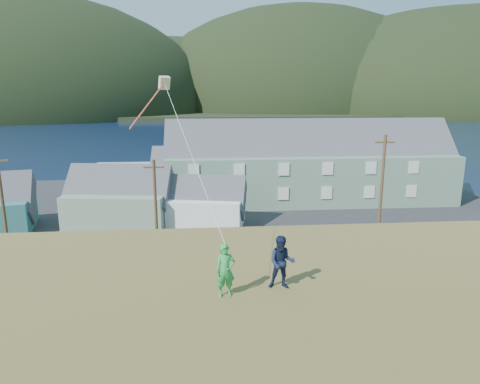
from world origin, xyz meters
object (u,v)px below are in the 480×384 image
at_px(kite_flyer_green, 225,271).
at_px(kite_flyer_navy, 282,262).
at_px(wharf, 167,171).
at_px(lodge, 308,163).
at_px(shed_palegreen_far, 190,169).
at_px(shed_palegreen_near, 120,199).
at_px(shed_white, 207,203).

bearing_deg(kite_flyer_green, kite_flyer_navy, 2.84).
xyz_separation_m(wharf, kite_flyer_navy, (8.57, -58.91, 7.61)).
bearing_deg(lodge, wharf, 133.62).
bearing_deg(shed_palegreen_far, lodge, -25.72).
relative_size(shed_palegreen_near, kite_flyer_navy, 6.43).
bearing_deg(shed_palegreen_near, wharf, 93.37).
xyz_separation_m(wharf, shed_white, (6.37, -29.58, 1.94)).
bearing_deg(wharf, shed_palegreen_near, -94.65).
height_order(shed_white, shed_palegreen_far, shed_palegreen_far).
distance_m(lodge, kite_flyer_green, 41.19).
bearing_deg(shed_palegreen_near, shed_white, 2.12).
height_order(wharf, lodge, lodge).
distance_m(shed_palegreen_near, kite_flyer_navy, 32.56).
relative_size(lodge, shed_palegreen_near, 3.15).
bearing_deg(wharf, lodge, -46.60).
xyz_separation_m(shed_palegreen_near, kite_flyer_navy, (10.91, -30.23, 5.25)).
bearing_deg(kite_flyer_navy, shed_white, 103.44).
relative_size(wharf, shed_palegreen_near, 2.35).
height_order(kite_flyer_green, kite_flyer_navy, kite_flyer_navy).
relative_size(shed_palegreen_far, kite_flyer_navy, 6.39).
bearing_deg(shed_white, lodge, 48.10).
bearing_deg(kite_flyer_green, shed_palegreen_near, 96.87).
bearing_deg(kite_flyer_green, lodge, 62.93).
bearing_deg(shed_white, kite_flyer_navy, -74.32).
bearing_deg(kite_flyer_navy, wharf, 107.42).
bearing_deg(shed_palegreen_near, kite_flyer_navy, -62.14).
height_order(wharf, kite_flyer_green, kite_flyer_green).
distance_m(kite_flyer_green, kite_flyer_navy, 1.84).
xyz_separation_m(wharf, lodge, (19.04, -20.13, 4.26)).
xyz_separation_m(shed_palegreen_near, kite_flyer_green, (9.11, -30.63, 5.21)).
distance_m(wharf, shed_palegreen_far, 12.66).
bearing_deg(kite_flyer_green, shed_palegreen_far, 83.39).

